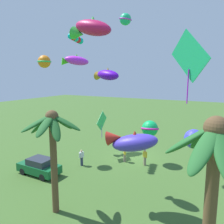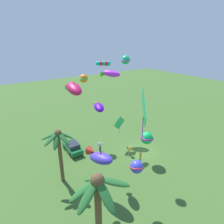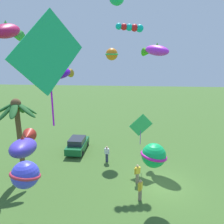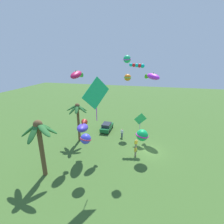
% 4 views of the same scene
% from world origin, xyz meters
% --- Properties ---
extents(ground_plane, '(120.00, 120.00, 0.00)m').
position_xyz_m(ground_plane, '(0.00, 0.00, 0.00)').
color(ground_plane, '#3D6028').
extents(palm_tree_1, '(3.47, 3.51, 6.63)m').
position_xyz_m(palm_tree_1, '(0.60, 11.77, 5.01)').
color(palm_tree_1, brown).
rests_on(palm_tree_1, ground).
extents(parked_car_0, '(3.93, 1.79, 1.51)m').
position_xyz_m(parked_car_0, '(5.65, 8.27, 0.75)').
color(parked_car_0, '#145B2D').
rests_on(parked_car_0, ground).
extents(spectator_0, '(0.39, 0.49, 1.59)m').
position_xyz_m(spectator_0, '(0.21, 2.04, 0.81)').
color(spectator_0, gray).
rests_on(spectator_0, ground).
extents(spectator_1, '(0.52, 0.35, 1.59)m').
position_xyz_m(spectator_1, '(-1.90, 1.90, 0.81)').
color(spectator_1, gray).
rests_on(spectator_1, ground).
extents(spectator_2, '(0.36, 0.51, 1.59)m').
position_xyz_m(spectator_2, '(3.52, 4.86, 0.81)').
color(spectator_2, '#2D3351').
rests_on(spectator_2, ground).
extents(kite_fish_0, '(3.07, 3.08, 1.42)m').
position_xyz_m(kite_fish_0, '(7.45, 0.35, 10.43)').
color(kite_fish_0, '#CA2BF1').
extents(kite_diamond_2, '(2.83, 2.17, 4.89)m').
position_xyz_m(kite_diamond_2, '(-6.23, 6.08, 9.87)').
color(kite_diamond_2, '#1CB469').
extents(kite_ball_3, '(1.91, 1.91, 1.26)m').
position_xyz_m(kite_ball_3, '(7.90, 4.80, 10.08)').
color(kite_ball_3, orange).
extents(kite_tube_4, '(0.87, 2.50, 0.78)m').
position_xyz_m(kite_tube_4, '(5.33, 2.86, 12.35)').
color(kite_tube_4, '#09C3BA').
extents(kite_fish_5, '(2.82, 1.33, 1.34)m').
position_xyz_m(kite_fish_5, '(-1.46, 10.47, 11.33)').
color(kite_fish_5, '#C2164F').
extents(kite_fish_6, '(2.42, 1.60, 0.99)m').
position_xyz_m(kite_fish_6, '(-0.77, 7.44, 8.72)').
color(kite_fish_6, '#520BC9').
extents(kite_ball_7, '(1.83, 1.83, 1.22)m').
position_xyz_m(kite_ball_7, '(-6.97, 7.25, 4.73)').
color(kite_ball_7, '#3F42E3').
extents(kite_ball_8, '(2.16, 2.16, 1.60)m').
position_xyz_m(kite_ball_8, '(-2.06, 1.11, 3.54)').
color(kite_ball_8, '#11B556').
extents(kite_fish_9, '(3.58, 2.18, 1.58)m').
position_xyz_m(kite_fish_9, '(-3.51, 9.11, 4.55)').
color(kite_fish_9, '#4334BB').
extents(kite_diamond_10, '(0.05, 2.07, 2.89)m').
position_xyz_m(kite_diamond_10, '(3.06, 1.76, 3.91)').
color(kite_diamond_10, '#32C160').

